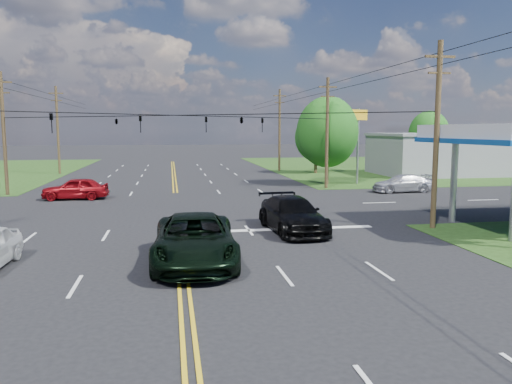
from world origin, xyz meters
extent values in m
plane|color=black|center=(0.00, 12.00, 0.00)|extent=(280.00, 280.00, 0.00)
cube|color=#1E3912|center=(35.00, 44.00, 0.00)|extent=(46.00, 48.00, 0.03)
cube|color=silver|center=(5.00, 4.00, 0.00)|extent=(10.00, 0.50, 0.02)
cube|color=gray|center=(30.00, 32.00, 2.20)|extent=(14.00, 10.00, 4.40)
cylinder|color=#A5A5AA|center=(15.00, 4.50, 2.33)|extent=(0.36, 0.36, 4.65)
cylinder|color=#3A2918|center=(13.00, 3.00, 4.75)|extent=(0.28, 0.28, 9.50)
cube|color=#3A2918|center=(13.00, 3.00, 8.70)|extent=(1.60, 0.12, 0.12)
cube|color=#3A2918|center=(13.00, 3.00, 7.90)|extent=(1.20, 0.10, 0.10)
cylinder|color=#3A2918|center=(-13.00, 21.00, 4.75)|extent=(0.28, 0.28, 9.50)
cube|color=#3A2918|center=(-13.00, 21.00, 8.70)|extent=(1.60, 0.12, 0.12)
cube|color=#3A2918|center=(-13.00, 21.00, 7.90)|extent=(1.20, 0.10, 0.10)
cylinder|color=#3A2918|center=(13.00, 21.00, 4.75)|extent=(0.28, 0.28, 9.50)
cube|color=#3A2918|center=(13.00, 21.00, 8.70)|extent=(1.60, 0.12, 0.12)
cube|color=#3A2918|center=(13.00, 21.00, 7.90)|extent=(1.20, 0.10, 0.10)
cylinder|color=#3A2918|center=(-13.00, 40.00, 5.00)|extent=(0.28, 0.28, 10.00)
cube|color=#3A2918|center=(-13.00, 40.00, 9.20)|extent=(1.60, 0.12, 0.12)
cube|color=#3A2918|center=(-13.00, 40.00, 8.40)|extent=(1.20, 0.10, 0.10)
cylinder|color=#3A2918|center=(13.00, 40.00, 5.00)|extent=(0.28, 0.28, 10.00)
cube|color=#3A2918|center=(13.00, 40.00, 9.20)|extent=(1.60, 0.12, 0.12)
cube|color=#3A2918|center=(13.00, 40.00, 8.40)|extent=(1.20, 0.10, 0.10)
imported|color=black|center=(-6.50, 7.50, 5.42)|extent=(0.17, 0.21, 1.05)
imported|color=black|center=(-2.08, 10.56, 5.42)|extent=(0.17, 0.21, 1.05)
imported|color=black|center=(2.08, 13.44, 5.42)|extent=(0.17, 0.21, 1.05)
imported|color=black|center=(6.50, 16.50, 5.42)|extent=(0.17, 0.21, 1.05)
imported|color=black|center=(-3.90, 14.70, 5.70)|extent=(1.24, 0.26, 0.50)
imported|color=black|center=(3.90, 9.30, 5.70)|extent=(1.24, 0.26, 0.50)
cylinder|color=black|center=(13.00, 10.00, 8.90)|extent=(0.04, 100.00, 0.04)
cylinder|color=black|center=(13.00, 10.00, 8.30)|extent=(0.04, 100.00, 0.04)
cylinder|color=#3A2918|center=(14.00, 24.00, 1.65)|extent=(0.36, 0.36, 3.30)
ellipsoid|color=#144713|center=(14.00, 24.00, 4.88)|extent=(5.70, 5.70, 6.60)
cylinder|color=#3A2918|center=(16.50, 36.00, 1.43)|extent=(0.36, 0.36, 2.86)
ellipsoid|color=#144713|center=(16.50, 36.00, 4.23)|extent=(4.94, 4.94, 5.72)
cylinder|color=#3A2918|center=(34.00, 42.00, 1.54)|extent=(0.36, 0.36, 3.08)
ellipsoid|color=#144713|center=(34.00, 42.00, 4.55)|extent=(5.32, 5.32, 6.16)
imported|color=black|center=(0.50, -1.81, 0.93)|extent=(3.34, 6.78, 1.85)
imported|color=black|center=(5.64, 3.50, 0.86)|extent=(2.85, 6.08, 1.72)
imported|color=maroon|center=(-7.27, 17.50, 0.80)|extent=(4.74, 2.01, 1.60)
imported|color=silver|center=(18.37, 17.50, 0.72)|extent=(5.04, 2.20, 1.44)
cylinder|color=#A5A5AA|center=(17.00, 24.05, 3.53)|extent=(0.20, 0.20, 7.06)
cube|color=yellow|center=(17.00, 24.05, 6.46)|extent=(1.91, 0.88, 0.97)
camera|label=1|loc=(-0.35, -20.52, 5.09)|focal=35.00mm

